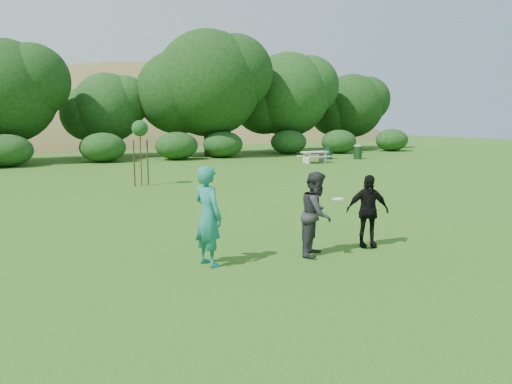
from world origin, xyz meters
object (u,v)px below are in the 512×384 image
Objects in this scene: player_grey at (317,214)px; trash_can_lidded at (358,152)px; sapling at (140,130)px; picnic_table at (315,155)px; trash_can_near at (328,153)px; player_black at (367,211)px; player_teal at (208,216)px.

player_grey is 26.28m from trash_can_lidded.
sapling reaches higher than picnic_table.
player_grey reaches higher than trash_can_near.
player_grey is 2.01× the size of trash_can_near.
trash_can_lidded is (4.55, 0.96, 0.02)m from picnic_table.
sapling is at bearing -157.89° from picnic_table.
player_black is (1.43, -0.01, -0.07)m from player_grey.
player_teal is 23.76m from picnic_table.
player_grey reaches higher than trash_can_lidded.
trash_can_near is at bearing 151.38° from trash_can_lidded.
sapling is 1.58× the size of picnic_table.
player_grey is (2.34, -0.45, -0.10)m from player_teal.
player_grey is 1.08× the size of player_black.
player_teal is 1.12× the size of picnic_table.
trash_can_lidded is (16.48, 19.23, -0.29)m from player_black.
player_teal is at bearing -160.87° from player_black.
picnic_table is at bearing 12.98° from player_grey.
player_black is at bearing -108.19° from player_teal.
player_teal reaches higher than player_black.
player_grey reaches higher than player_black.
player_grey is 1.72× the size of trash_can_lidded.
trash_can_lidded reaches higher than trash_can_near.
player_teal is 27.02m from trash_can_near.
player_black is at bearing -125.76° from trash_can_near.
sapling is (0.05, 12.86, 1.51)m from player_grey.
sapling is 19.07m from trash_can_lidded.
player_grey is 0.64× the size of sapling.
player_teal reaches higher than trash_can_lidded.
player_black is (3.77, -0.45, -0.17)m from player_teal.
player_black reaches higher than picnic_table.
player_teal is 3.80m from player_black.
picnic_table is at bearing -168.15° from trash_can_lidded.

